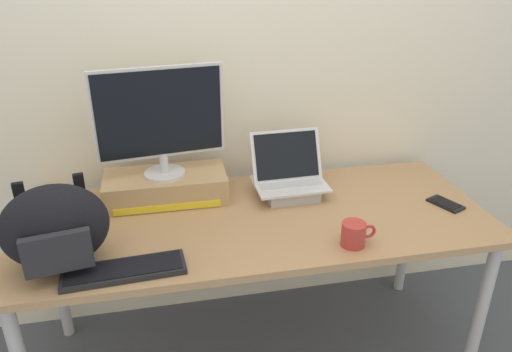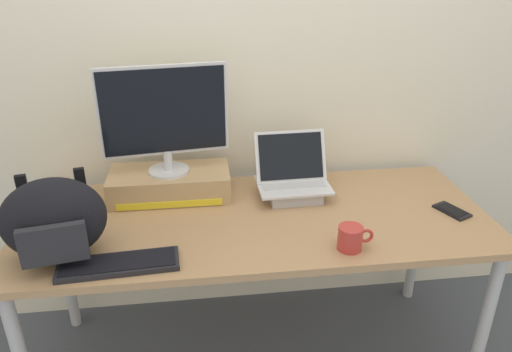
{
  "view_description": "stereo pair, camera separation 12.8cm",
  "coord_description": "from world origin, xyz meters",
  "px_view_note": "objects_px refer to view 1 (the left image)",
  "views": [
    {
      "loc": [
        -0.34,
        -1.68,
        1.74
      ],
      "look_at": [
        0.0,
        0.0,
        0.93
      ],
      "focal_mm": 34.17,
      "sensor_mm": 36.0,
      "label": 1
    },
    {
      "loc": [
        -0.22,
        -1.7,
        1.74
      ],
      "look_at": [
        0.0,
        0.0,
        0.93
      ],
      "focal_mm": 34.17,
      "sensor_mm": 36.0,
      "label": 2
    }
  ],
  "objects_px": {
    "desktop_monitor": "(160,119)",
    "external_keyboard": "(124,270)",
    "open_laptop": "(289,183)",
    "cell_phone": "(446,204)",
    "coffee_mug": "(354,234)",
    "messenger_backpack": "(55,227)",
    "toner_box_yellow": "(166,187)",
    "plush_toy": "(66,213)"
  },
  "relations": [
    {
      "from": "messenger_backpack",
      "to": "cell_phone",
      "type": "relative_size",
      "value": 2.36
    },
    {
      "from": "desktop_monitor",
      "to": "external_keyboard",
      "type": "height_order",
      "value": "desktop_monitor"
    },
    {
      "from": "external_keyboard",
      "to": "messenger_backpack",
      "type": "xyz_separation_m",
      "value": [
        -0.21,
        0.09,
        0.14
      ]
    },
    {
      "from": "external_keyboard",
      "to": "plush_toy",
      "type": "distance_m",
      "value": 0.43
    },
    {
      "from": "desktop_monitor",
      "to": "messenger_backpack",
      "type": "xyz_separation_m",
      "value": [
        -0.37,
        -0.42,
        -0.21
      ]
    },
    {
      "from": "open_laptop",
      "to": "cell_phone",
      "type": "xyz_separation_m",
      "value": [
        0.62,
        -0.23,
        -0.05
      ]
    },
    {
      "from": "toner_box_yellow",
      "to": "external_keyboard",
      "type": "xyz_separation_m",
      "value": [
        -0.16,
        -0.51,
        -0.05
      ]
    },
    {
      "from": "cell_phone",
      "to": "toner_box_yellow",
      "type": "bearing_deg",
      "value": 141.86
    },
    {
      "from": "external_keyboard",
      "to": "cell_phone",
      "type": "distance_m",
      "value": 1.33
    },
    {
      "from": "toner_box_yellow",
      "to": "cell_phone",
      "type": "relative_size",
      "value": 3.18
    },
    {
      "from": "messenger_backpack",
      "to": "coffee_mug",
      "type": "xyz_separation_m",
      "value": [
        1.03,
        -0.08,
        -0.1
      ]
    },
    {
      "from": "plush_toy",
      "to": "external_keyboard",
      "type": "bearing_deg",
      "value": -57.58
    },
    {
      "from": "toner_box_yellow",
      "to": "messenger_backpack",
      "type": "distance_m",
      "value": 0.57
    },
    {
      "from": "desktop_monitor",
      "to": "external_keyboard",
      "type": "bearing_deg",
      "value": -114.95
    },
    {
      "from": "desktop_monitor",
      "to": "open_laptop",
      "type": "distance_m",
      "value": 0.62
    },
    {
      "from": "open_laptop",
      "to": "toner_box_yellow",
      "type": "bearing_deg",
      "value": 171.52
    },
    {
      "from": "plush_toy",
      "to": "cell_phone",
      "type": "bearing_deg",
      "value": -5.21
    },
    {
      "from": "cell_phone",
      "to": "coffee_mug",
      "type": "bearing_deg",
      "value": 178.88
    },
    {
      "from": "open_laptop",
      "to": "plush_toy",
      "type": "distance_m",
      "value": 0.92
    },
    {
      "from": "toner_box_yellow",
      "to": "coffee_mug",
      "type": "bearing_deg",
      "value": -37.45
    },
    {
      "from": "messenger_backpack",
      "to": "desktop_monitor",
      "type": "bearing_deg",
      "value": 38.42
    },
    {
      "from": "plush_toy",
      "to": "coffee_mug",
      "type": "bearing_deg",
      "value": -18.49
    },
    {
      "from": "toner_box_yellow",
      "to": "coffee_mug",
      "type": "distance_m",
      "value": 0.83
    },
    {
      "from": "messenger_backpack",
      "to": "cell_phone",
      "type": "height_order",
      "value": "messenger_backpack"
    },
    {
      "from": "external_keyboard",
      "to": "cell_phone",
      "type": "height_order",
      "value": "external_keyboard"
    },
    {
      "from": "toner_box_yellow",
      "to": "plush_toy",
      "type": "height_order",
      "value": "toner_box_yellow"
    },
    {
      "from": "coffee_mug",
      "to": "open_laptop",
      "type": "bearing_deg",
      "value": 106.0
    },
    {
      "from": "messenger_backpack",
      "to": "open_laptop",
      "type": "bearing_deg",
      "value": 11.5
    },
    {
      "from": "toner_box_yellow",
      "to": "open_laptop",
      "type": "relative_size",
      "value": 1.62
    },
    {
      "from": "open_laptop",
      "to": "cell_phone",
      "type": "bearing_deg",
      "value": -22.02
    },
    {
      "from": "toner_box_yellow",
      "to": "messenger_backpack",
      "type": "bearing_deg",
      "value": -131.26
    },
    {
      "from": "desktop_monitor",
      "to": "coffee_mug",
      "type": "relative_size",
      "value": 3.98
    },
    {
      "from": "plush_toy",
      "to": "open_laptop",
      "type": "bearing_deg",
      "value": 5.64
    },
    {
      "from": "toner_box_yellow",
      "to": "plush_toy",
      "type": "relative_size",
      "value": 4.51
    },
    {
      "from": "open_laptop",
      "to": "coffee_mug",
      "type": "bearing_deg",
      "value": -75.7
    },
    {
      "from": "desktop_monitor",
      "to": "messenger_backpack",
      "type": "distance_m",
      "value": 0.6
    },
    {
      "from": "messenger_backpack",
      "to": "cell_phone",
      "type": "xyz_separation_m",
      "value": [
        1.52,
        0.13,
        -0.14
      ]
    },
    {
      "from": "open_laptop",
      "to": "messenger_backpack",
      "type": "relative_size",
      "value": 0.83
    },
    {
      "from": "desktop_monitor",
      "to": "messenger_backpack",
      "type": "relative_size",
      "value": 1.37
    },
    {
      "from": "messenger_backpack",
      "to": "plush_toy",
      "type": "relative_size",
      "value": 3.34
    },
    {
      "from": "open_laptop",
      "to": "messenger_backpack",
      "type": "height_order",
      "value": "messenger_backpack"
    },
    {
      "from": "toner_box_yellow",
      "to": "messenger_backpack",
      "type": "height_order",
      "value": "messenger_backpack"
    }
  ]
}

